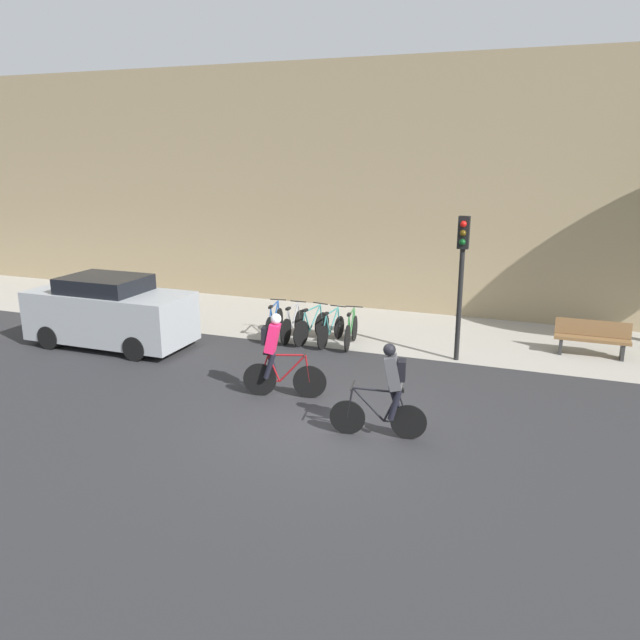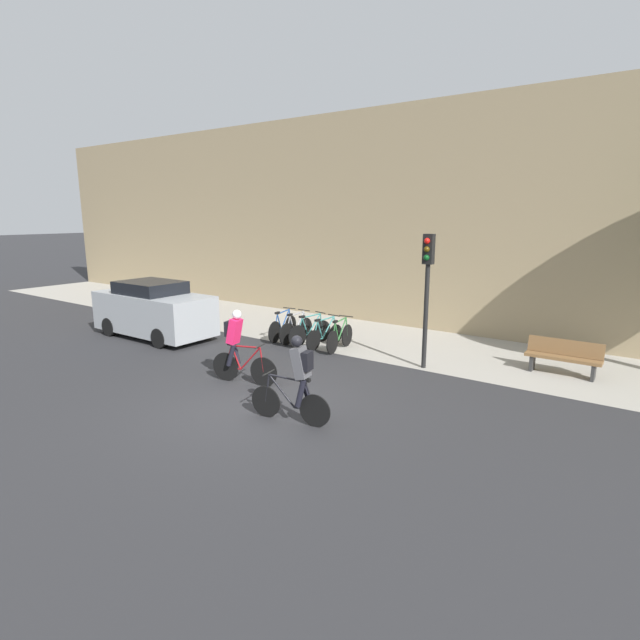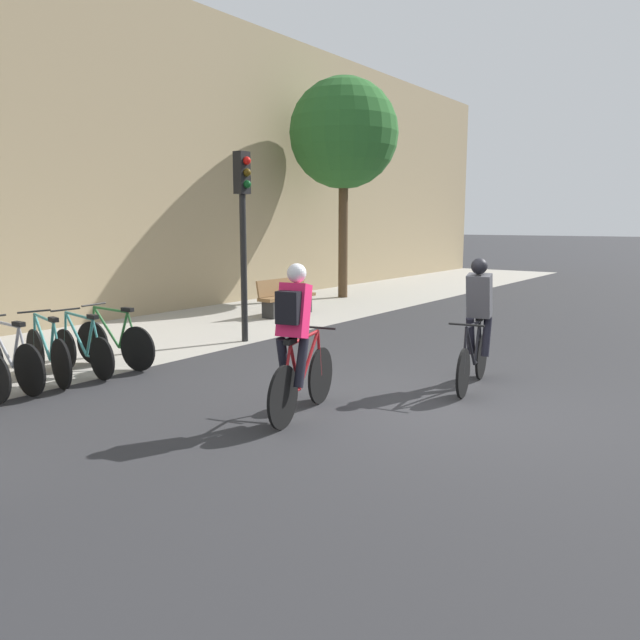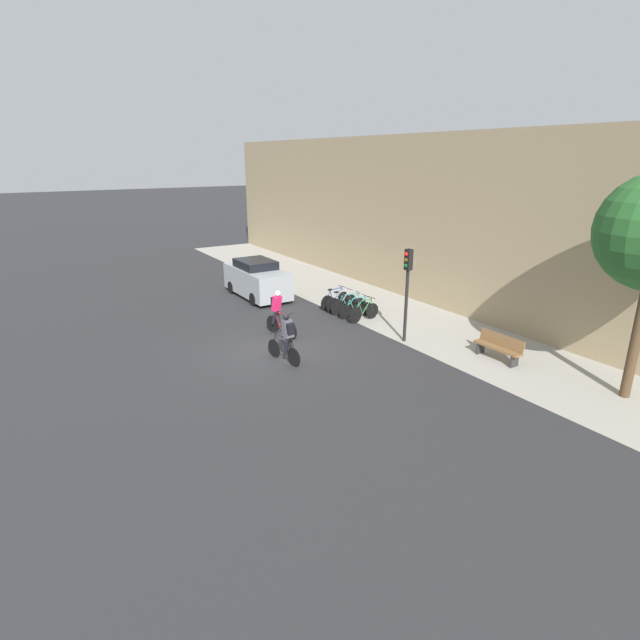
{
  "view_description": "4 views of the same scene",
  "coord_description": "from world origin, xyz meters",
  "px_view_note": "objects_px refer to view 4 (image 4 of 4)",
  "views": [
    {
      "loc": [
        3.73,
        -10.08,
        4.98
      ],
      "look_at": [
        -1.13,
        2.78,
        1.24
      ],
      "focal_mm": 35.0,
      "sensor_mm": 36.0,
      "label": 1
    },
    {
      "loc": [
        6.89,
        -7.2,
        4.0
      ],
      "look_at": [
        0.24,
        2.08,
        1.57
      ],
      "focal_mm": 28.0,
      "sensor_mm": 36.0,
      "label": 2
    },
    {
      "loc": [
        -6.88,
        -3.25,
        2.25
      ],
      "look_at": [
        0.58,
        2.15,
        0.79
      ],
      "focal_mm": 35.0,
      "sensor_mm": 36.0,
      "label": 3
    },
    {
      "loc": [
        15.08,
        -7.4,
        6.68
      ],
      "look_at": [
        0.87,
        1.5,
        1.17
      ],
      "focal_mm": 28.0,
      "sensor_mm": 36.0,
      "label": 4
    }
  ],
  "objects_px": {
    "parked_bike_0": "(335,300)",
    "parked_bike_4": "(364,312)",
    "parked_bike_3": "(356,309)",
    "parked_bike_1": "(342,302)",
    "bench": "(499,347)",
    "cyclist_grey": "(287,337)",
    "parked_bike_2": "(349,305)",
    "parked_car": "(257,279)",
    "traffic_light_pole": "(407,278)",
    "cyclist_pink": "(278,312)"
  },
  "relations": [
    {
      "from": "parked_bike_0",
      "to": "bench",
      "type": "xyz_separation_m",
      "value": [
        8.11,
        1.34,
        0.06
      ]
    },
    {
      "from": "bench",
      "to": "cyclist_grey",
      "type": "bearing_deg",
      "value": -119.68
    },
    {
      "from": "parked_bike_2",
      "to": "traffic_light_pole",
      "type": "relative_size",
      "value": 0.48
    },
    {
      "from": "traffic_light_pole",
      "to": "bench",
      "type": "relative_size",
      "value": 1.98
    },
    {
      "from": "cyclist_pink",
      "to": "parked_bike_3",
      "type": "distance_m",
      "value": 3.93
    },
    {
      "from": "parked_bike_2",
      "to": "traffic_light_pole",
      "type": "bearing_deg",
      "value": -2.67
    },
    {
      "from": "cyclist_pink",
      "to": "parked_bike_3",
      "type": "xyz_separation_m",
      "value": [
        -0.18,
        3.89,
        -0.56
      ]
    },
    {
      "from": "parked_bike_0",
      "to": "parked_bike_1",
      "type": "distance_m",
      "value": 0.55
    },
    {
      "from": "bench",
      "to": "parked_car",
      "type": "distance_m",
      "value": 12.33
    },
    {
      "from": "parked_bike_0",
      "to": "parked_bike_3",
      "type": "relative_size",
      "value": 1.0
    },
    {
      "from": "parked_bike_0",
      "to": "parked_bike_4",
      "type": "distance_m",
      "value": 2.22
    },
    {
      "from": "cyclist_grey",
      "to": "traffic_light_pole",
      "type": "distance_m",
      "value": 5.03
    },
    {
      "from": "cyclist_grey",
      "to": "parked_car",
      "type": "height_order",
      "value": "parked_car"
    },
    {
      "from": "cyclist_grey",
      "to": "parked_bike_1",
      "type": "bearing_deg",
      "value": 128.65
    },
    {
      "from": "parked_bike_3",
      "to": "parked_bike_1",
      "type": "bearing_deg",
      "value": 179.9
    },
    {
      "from": "cyclist_grey",
      "to": "parked_bike_0",
      "type": "height_order",
      "value": "cyclist_grey"
    },
    {
      "from": "parked_bike_0",
      "to": "bench",
      "type": "distance_m",
      "value": 8.22
    },
    {
      "from": "parked_car",
      "to": "parked_bike_3",
      "type": "bearing_deg",
      "value": 22.17
    },
    {
      "from": "cyclist_grey",
      "to": "parked_bike_3",
      "type": "height_order",
      "value": "cyclist_grey"
    },
    {
      "from": "parked_bike_0",
      "to": "parked_car",
      "type": "height_order",
      "value": "parked_car"
    },
    {
      "from": "parked_bike_0",
      "to": "traffic_light_pole",
      "type": "relative_size",
      "value": 0.48
    },
    {
      "from": "parked_bike_0",
      "to": "parked_bike_1",
      "type": "height_order",
      "value": "same"
    },
    {
      "from": "parked_bike_1",
      "to": "parked_bike_4",
      "type": "bearing_deg",
      "value": -0.0
    },
    {
      "from": "cyclist_pink",
      "to": "traffic_light_pole",
      "type": "bearing_deg",
      "value": 49.61
    },
    {
      "from": "cyclist_grey",
      "to": "parked_bike_3",
      "type": "xyz_separation_m",
      "value": [
        -2.85,
        4.95,
        -0.56
      ]
    },
    {
      "from": "traffic_light_pole",
      "to": "bench",
      "type": "height_order",
      "value": "traffic_light_pole"
    },
    {
      "from": "parked_bike_2",
      "to": "bench",
      "type": "bearing_deg",
      "value": 10.84
    },
    {
      "from": "cyclist_grey",
      "to": "traffic_light_pole",
      "type": "height_order",
      "value": "traffic_light_pole"
    },
    {
      "from": "traffic_light_pole",
      "to": "parked_car",
      "type": "height_order",
      "value": "traffic_light_pole"
    },
    {
      "from": "bench",
      "to": "traffic_light_pole",
      "type": "bearing_deg",
      "value": -153.89
    },
    {
      "from": "parked_bike_0",
      "to": "parked_bike_2",
      "type": "height_order",
      "value": "same"
    },
    {
      "from": "parked_bike_1",
      "to": "parked_bike_2",
      "type": "height_order",
      "value": "parked_bike_1"
    },
    {
      "from": "parked_bike_2",
      "to": "traffic_light_pole",
      "type": "height_order",
      "value": "traffic_light_pole"
    },
    {
      "from": "parked_bike_0",
      "to": "parked_bike_4",
      "type": "bearing_deg",
      "value": 0.0
    },
    {
      "from": "cyclist_grey",
      "to": "parked_bike_1",
      "type": "distance_m",
      "value": 6.37
    },
    {
      "from": "cyclist_pink",
      "to": "parked_bike_4",
      "type": "height_order",
      "value": "cyclist_pink"
    },
    {
      "from": "parked_bike_4",
      "to": "traffic_light_pole",
      "type": "relative_size",
      "value": 0.47
    },
    {
      "from": "traffic_light_pole",
      "to": "parked_bike_1",
      "type": "bearing_deg",
      "value": 177.66
    },
    {
      "from": "cyclist_grey",
      "to": "parked_bike_3",
      "type": "relative_size",
      "value": 1.05
    },
    {
      "from": "parked_bike_3",
      "to": "parked_car",
      "type": "distance_m",
      "value": 5.81
    },
    {
      "from": "parked_bike_0",
      "to": "parked_car",
      "type": "relative_size",
      "value": 0.39
    },
    {
      "from": "parked_bike_2",
      "to": "parked_car",
      "type": "height_order",
      "value": "parked_car"
    },
    {
      "from": "cyclist_pink",
      "to": "parked_bike_2",
      "type": "bearing_deg",
      "value": 100.76
    },
    {
      "from": "parked_bike_1",
      "to": "parked_bike_3",
      "type": "bearing_deg",
      "value": -0.1
    },
    {
      "from": "traffic_light_pole",
      "to": "parked_bike_3",
      "type": "bearing_deg",
      "value": 176.91
    },
    {
      "from": "parked_bike_0",
      "to": "parked_bike_2",
      "type": "distance_m",
      "value": 1.11
    },
    {
      "from": "parked_bike_2",
      "to": "parked_bike_1",
      "type": "bearing_deg",
      "value": 179.96
    },
    {
      "from": "parked_bike_1",
      "to": "parked_bike_4",
      "type": "relative_size",
      "value": 1.01
    },
    {
      "from": "parked_bike_2",
      "to": "traffic_light_pole",
      "type": "xyz_separation_m",
      "value": [
        3.89,
        -0.18,
        2.03
      ]
    },
    {
      "from": "parked_bike_0",
      "to": "traffic_light_pole",
      "type": "bearing_deg",
      "value": -2.08
    }
  ]
}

